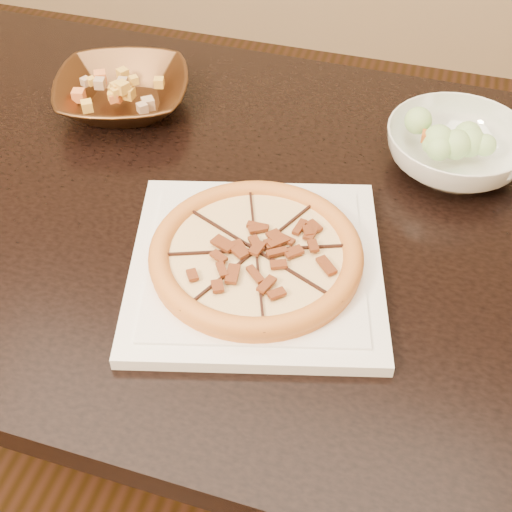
# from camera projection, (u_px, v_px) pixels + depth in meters

# --- Properties ---
(floor) EXTENTS (4.00, 4.00, 0.02)m
(floor) POSITION_uv_depth(u_px,v_px,m) (98.00, 512.00, 1.51)
(floor) COLOR #321B13
(floor) RESTS_ON ground
(dining_table) EXTENTS (1.37, 0.90, 0.75)m
(dining_table) POSITION_uv_depth(u_px,v_px,m) (200.00, 246.00, 1.14)
(dining_table) COLOR black
(dining_table) RESTS_ON floor
(plate) EXTENTS (0.40, 0.40, 0.02)m
(plate) POSITION_uv_depth(u_px,v_px,m) (256.00, 266.00, 0.95)
(plate) COLOR white
(plate) RESTS_ON dining_table
(pizza) EXTENTS (0.28, 0.28, 0.03)m
(pizza) POSITION_uv_depth(u_px,v_px,m) (256.00, 254.00, 0.93)
(pizza) COLOR orange
(pizza) RESTS_ON plate
(bronze_bowl) EXTENTS (0.28, 0.28, 0.06)m
(bronze_bowl) POSITION_uv_depth(u_px,v_px,m) (123.00, 94.00, 1.21)
(bronze_bowl) COLOR #51331C
(bronze_bowl) RESTS_ON dining_table
(mixed_dish) EXTENTS (0.11, 0.11, 0.03)m
(mixed_dish) POSITION_uv_depth(u_px,v_px,m) (119.00, 72.00, 1.18)
(mixed_dish) COLOR tan
(mixed_dish) RESTS_ON bronze_bowl
(salad_bowl) EXTENTS (0.26, 0.26, 0.07)m
(salad_bowl) POSITION_uv_depth(u_px,v_px,m) (456.00, 150.00, 1.09)
(salad_bowl) COLOR white
(salad_bowl) RESTS_ON dining_table
(salad) EXTENTS (0.08, 0.12, 0.04)m
(salad) POSITION_uv_depth(u_px,v_px,m) (462.00, 121.00, 1.05)
(salad) COLOR #A8D181
(salad) RESTS_ON salad_bowl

